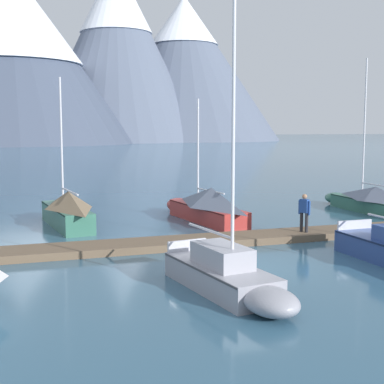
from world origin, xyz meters
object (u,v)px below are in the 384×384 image
Objects in this scene: sailboat_mid_dock_port at (66,209)px; sailboat_mid_dock_starboard at (229,276)px; sailboat_far_berth at (206,205)px; person_on_dock at (304,210)px; sailboat_last_slip at (368,199)px.

sailboat_mid_dock_port is 13.38m from sailboat_mid_dock_starboard.
sailboat_mid_dock_starboard is at bearing -76.93° from sailboat_mid_dock_port.
sailboat_far_berth is at bearing 71.47° from sailboat_mid_dock_starboard.
person_on_dock is at bearing -35.30° from sailboat_mid_dock_port.
sailboat_far_berth is (7.05, -1.01, -0.02)m from sailboat_mid_dock_port.
sailboat_far_berth is at bearing 113.00° from person_on_dock.
sailboat_far_berth is at bearing 179.11° from sailboat_last_slip.
sailboat_mid_dock_port reaches higher than sailboat_far_berth.
sailboat_far_berth is (4.03, 12.02, 0.31)m from sailboat_mid_dock_starboard.
sailboat_last_slip is 9.54m from person_on_dock.
sailboat_mid_dock_port is 11.61m from person_on_dock.
person_on_dock is at bearing 44.45° from sailboat_mid_dock_starboard.
sailboat_mid_dock_starboard is 1.10× the size of sailboat_far_berth.
sailboat_mid_dock_starboard is 0.95× the size of sailboat_last_slip.
sailboat_mid_dock_port is at bearing 103.07° from sailboat_mid_dock_starboard.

